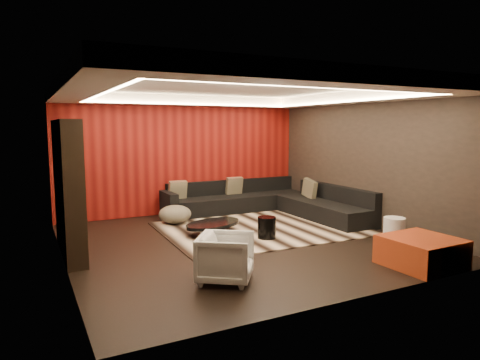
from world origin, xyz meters
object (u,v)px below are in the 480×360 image
armchair (226,258)px  orange_ottoman (421,252)px  coffee_table (213,228)px  sectional_sofa (269,203)px  drum_stool (267,228)px  white_side_table (394,231)px

armchair → orange_ottoman: bearing=-69.1°
coffee_table → sectional_sofa: (1.96, 1.14, 0.14)m
coffee_table → drum_stool: (0.73, -0.83, 0.10)m
sectional_sofa → armchair: bearing=-128.3°
drum_stool → orange_ottoman: (1.28, -2.40, -0.00)m
orange_ottoman → coffee_table: bearing=121.9°
drum_stool → sectional_sofa: sectional_sofa is taller
drum_stool → orange_ottoman: size_ratio=0.41×
drum_stool → sectional_sofa: (1.23, 1.96, 0.04)m
drum_stool → white_side_table: (1.89, -1.30, 0.02)m
coffee_table → orange_ottoman: (2.01, -3.23, 0.10)m
orange_ottoman → armchair: armchair is taller
white_side_table → orange_ottoman: white_side_table is taller
coffee_table → drum_stool: 1.11m
white_side_table → armchair: bearing=-174.5°
sectional_sofa → orange_ottoman: bearing=-89.4°
coffee_table → white_side_table: bearing=-39.1°
drum_stool → white_side_table: 2.29m
orange_ottoman → armchair: 2.99m
coffee_table → armchair: armchair is taller
white_side_table → armchair: armchair is taller
coffee_table → armchair: (-0.88, -2.46, 0.20)m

